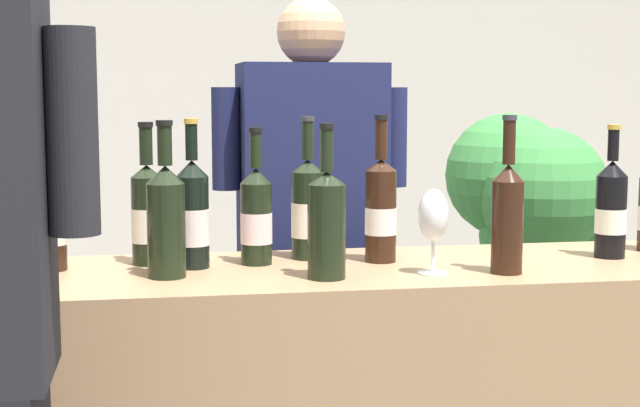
{
  "coord_description": "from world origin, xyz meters",
  "views": [
    {
      "loc": [
        -0.34,
        -2.1,
        1.34
      ],
      "look_at": [
        0.02,
        0.0,
        1.09
      ],
      "focal_mm": 52.53,
      "sensor_mm": 36.0,
      "label": 1
    }
  ],
  "objects": [
    {
      "name": "wine_bottle_4",
      "position": [
        -0.37,
        0.11,
        1.06
      ],
      "size": [
        0.08,
        0.08,
        0.34
      ],
      "color": "black",
      "rests_on": "counter"
    },
    {
      "name": "wine_bottle_1",
      "position": [
        0.18,
        0.06,
        1.06
      ],
      "size": [
        0.08,
        0.08,
        0.35
      ],
      "color": "black",
      "rests_on": "counter"
    },
    {
      "name": "wine_bottle_3",
      "position": [
        -0.65,
        -0.02,
        1.05
      ],
      "size": [
        0.08,
        0.08,
        0.32
      ],
      "color": "black",
      "rests_on": "counter"
    },
    {
      "name": "wine_bottle_6",
      "position": [
        -0.27,
        0.05,
        1.06
      ],
      "size": [
        0.08,
        0.08,
        0.34
      ],
      "color": "black",
      "rests_on": "counter"
    },
    {
      "name": "wine_bottle_11",
      "position": [
        -0.33,
        -0.05,
        1.07
      ],
      "size": [
        0.08,
        0.08,
        0.34
      ],
      "color": "black",
      "rests_on": "counter"
    },
    {
      "name": "person_server",
      "position": [
        0.09,
        0.56,
        0.78
      ],
      "size": [
        0.57,
        0.25,
        1.61
      ],
      "color": "black",
      "rests_on": "ground_plane"
    },
    {
      "name": "wine_bottle_9",
      "position": [
        -0.59,
        0.08,
        1.05
      ],
      "size": [
        0.08,
        0.08,
        0.32
      ],
      "color": "black",
      "rests_on": "counter"
    },
    {
      "name": "wine_bottle_0",
      "position": [
        0.75,
        0.02,
        1.06
      ],
      "size": [
        0.08,
        0.08,
        0.33
      ],
      "color": "black",
      "rests_on": "counter"
    },
    {
      "name": "wine_glass",
      "position": [
        0.26,
        -0.11,
        1.06
      ],
      "size": [
        0.07,
        0.07,
        0.19
      ],
      "color": "silver",
      "rests_on": "counter"
    },
    {
      "name": "wine_bottle_8",
      "position": [
        0.01,
        0.13,
        1.06
      ],
      "size": [
        0.08,
        0.08,
        0.35
      ],
      "color": "black",
      "rests_on": "counter"
    },
    {
      "name": "wine_bottle_10",
      "position": [
        -0.12,
        0.07,
        1.05
      ],
      "size": [
        0.08,
        0.08,
        0.32
      ],
      "color": "black",
      "rests_on": "counter"
    },
    {
      "name": "wine_bottle_5",
      "position": [
        0.42,
        -0.13,
        1.07
      ],
      "size": [
        0.07,
        0.07,
        0.35
      ],
      "color": "black",
      "rests_on": "counter"
    },
    {
      "name": "wine_bottle_2",
      "position": [
        0.02,
        -0.12,
        1.06
      ],
      "size": [
        0.08,
        0.08,
        0.34
      ],
      "color": "black",
      "rests_on": "counter"
    },
    {
      "name": "wall_back",
      "position": [
        0.0,
        2.6,
        1.4
      ],
      "size": [
        8.0,
        0.1,
        2.8
      ],
      "primitive_type": "cube",
      "color": "beige",
      "rests_on": "ground_plane"
    },
    {
      "name": "potted_shrub",
      "position": [
        1.01,
        1.15,
        0.83
      ],
      "size": [
        0.6,
        0.61,
        1.26
      ],
      "color": "brown",
      "rests_on": "ground_plane"
    }
  ]
}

